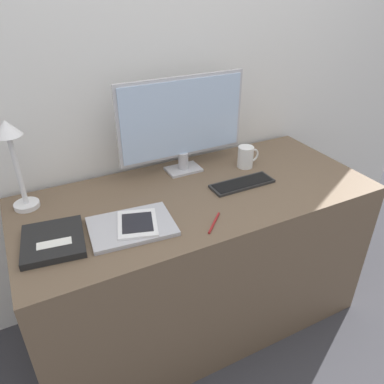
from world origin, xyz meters
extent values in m
plane|color=#38383D|center=(0.00, 0.00, 0.00)|extent=(10.00, 10.00, 0.00)
cube|color=silver|center=(0.00, 0.58, 1.20)|extent=(3.60, 0.05, 2.40)
cube|color=brown|center=(0.00, 0.19, 0.38)|extent=(1.55, 0.68, 0.76)
cube|color=#B7B7BC|center=(0.04, 0.41, 0.76)|extent=(0.16, 0.11, 0.01)
cylinder|color=#B7B7BC|center=(0.04, 0.41, 0.81)|extent=(0.05, 0.05, 0.08)
cube|color=#B7B7BC|center=(0.04, 0.41, 1.02)|extent=(0.61, 0.01, 0.37)
cube|color=#ADC6E5|center=(0.04, 0.40, 1.02)|extent=(0.58, 0.01, 0.34)
cube|color=#282828|center=(0.21, 0.16, 0.76)|extent=(0.30, 0.10, 0.01)
cube|color=black|center=(0.21, 0.16, 0.77)|extent=(0.28, 0.08, 0.00)
cube|color=#A3A3A8|center=(-0.34, 0.07, 0.76)|extent=(0.33, 0.25, 0.01)
cube|color=#B2B2B7|center=(-0.34, 0.07, 0.77)|extent=(0.33, 0.25, 0.01)
cube|color=white|center=(-0.32, 0.06, 0.78)|extent=(0.19, 0.21, 0.01)
cube|color=black|center=(-0.32, 0.06, 0.78)|extent=(0.15, 0.16, 0.00)
cylinder|color=white|center=(-0.68, 0.40, 0.77)|extent=(0.10, 0.10, 0.02)
cylinder|color=white|center=(-0.68, 0.40, 0.92)|extent=(0.02, 0.02, 0.29)
cone|color=white|center=(-0.68, 0.40, 1.10)|extent=(0.10, 0.10, 0.06)
cube|color=black|center=(-0.62, 0.11, 0.77)|extent=(0.24, 0.26, 0.03)
cube|color=silver|center=(-0.62, 0.07, 0.78)|extent=(0.12, 0.06, 0.00)
cylinder|color=white|center=(0.32, 0.31, 0.81)|extent=(0.08, 0.08, 0.10)
torus|color=white|center=(0.37, 0.31, 0.81)|extent=(0.07, 0.01, 0.07)
cylinder|color=maroon|center=(-0.05, -0.05, 0.76)|extent=(0.10, 0.10, 0.01)
camera|label=1|loc=(-0.66, -1.05, 1.59)|focal=35.00mm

